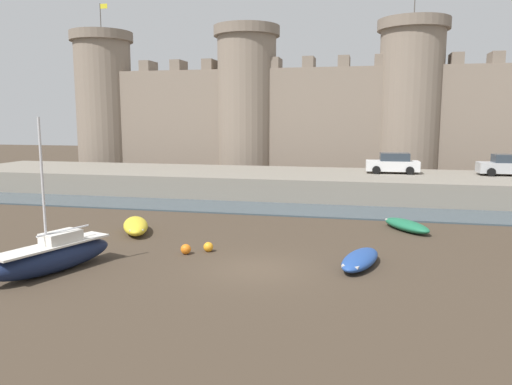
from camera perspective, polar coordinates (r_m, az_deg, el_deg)
name	(u,v)px	position (r m, az deg, el deg)	size (l,w,h in m)	color
ground_plane	(257,269)	(20.65, 0.07, -8.78)	(160.00, 160.00, 0.00)	#423528
water_channel	(300,210)	(33.41, 5.06, -1.99)	(80.00, 4.50, 0.10)	#3D4C56
quay_road	(312,184)	(40.40, 6.44, 1.00)	(60.90, 10.00, 1.75)	gray
castle	(326,110)	(51.31, 7.95, 9.33)	(55.64, 6.74, 18.33)	gray
sailboat_foreground_centre	(54,256)	(21.72, -22.10, -6.72)	(3.06, 5.63, 6.18)	#141E3D
rowboat_midflat_left	(136,225)	(27.65, -13.60, -3.68)	(2.84, 3.86, 0.77)	yellow
rowboat_near_channel_right	(360,259)	(21.39, 11.81, -7.47)	(2.05, 3.72, 0.59)	#234793
rowboat_near_channel_left	(406,225)	(28.63, 16.82, -3.59)	(2.93, 3.55, 0.58)	#1E6B47
mooring_buoy_mid_mud	(186,249)	(23.00, -8.03, -6.44)	(0.47, 0.47, 0.47)	orange
mooring_buoy_off_centre	(208,247)	(23.30, -5.47, -6.21)	(0.45, 0.45, 0.45)	orange
car_quay_centre_east	(393,164)	(41.24, 15.38, 3.21)	(4.16, 2.00, 1.62)	silver
car_quay_east	(507,165)	(42.77, 26.75, 2.78)	(4.16, 2.00, 1.62)	#B2B5B7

